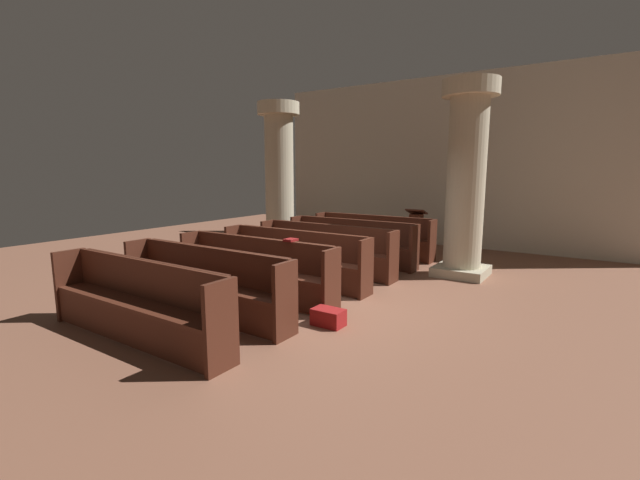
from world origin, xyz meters
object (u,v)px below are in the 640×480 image
(pillar_far_side, at_px, (279,175))
(pew_row_6, at_px, (136,299))
(pew_row_3, at_px, (294,256))
(lectern, at_px, (416,233))
(pew_row_2, at_px, (325,247))
(kneeler_box_red, at_px, (328,317))
(pew_row_1, at_px, (351,240))
(hymn_book, at_px, (291,240))
(pew_row_4, at_px, (254,267))
(pew_row_0, at_px, (373,234))
(pillar_aisle_side, at_px, (466,177))
(pew_row_5, at_px, (204,281))

(pillar_far_side, bearing_deg, pew_row_6, -67.63)
(pew_row_3, relative_size, lectern, 2.78)
(pew_row_6, xyz_separation_m, pillar_far_side, (-2.30, 5.59, 1.40))
(pew_row_2, height_order, pillar_far_side, pillar_far_side)
(pillar_far_side, height_order, kneeler_box_red, pillar_far_side)
(pillar_far_side, bearing_deg, pew_row_1, -8.96)
(hymn_book, bearing_deg, pew_row_4, -162.57)
(pew_row_2, relative_size, pew_row_4, 1.00)
(pew_row_2, distance_m, lectern, 3.27)
(pillar_far_side, bearing_deg, pew_row_0, 16.53)
(pillar_aisle_side, distance_m, kneeler_box_red, 4.23)
(pew_row_2, relative_size, pillar_aisle_side, 0.82)
(pew_row_5, bearing_deg, pew_row_3, 90.00)
(pillar_aisle_side, bearing_deg, pew_row_4, -124.90)
(pillar_aisle_side, bearing_deg, pew_row_1, -174.32)
(pew_row_2, height_order, pew_row_3, same)
(pillar_aisle_side, relative_size, kneeler_box_red, 8.72)
(hymn_book, relative_size, kneeler_box_red, 0.47)
(pew_row_3, distance_m, pew_row_5, 2.09)
(pew_row_3, bearing_deg, lectern, 81.26)
(pew_row_1, height_order, pew_row_6, same)
(pew_row_6, bearing_deg, pew_row_2, 90.00)
(pew_row_1, height_order, pew_row_4, same)
(lectern, bearing_deg, pew_row_2, -101.52)
(pew_row_4, bearing_deg, pew_row_5, -90.00)
(pew_row_0, distance_m, pew_row_1, 1.05)
(pew_row_1, height_order, pillar_aisle_side, pillar_aisle_side)
(pew_row_2, height_order, kneeler_box_red, pew_row_2)
(pew_row_4, distance_m, pillar_aisle_side, 4.34)
(pew_row_4, bearing_deg, pew_row_1, 90.00)
(pew_row_0, height_order, kneeler_box_red, pew_row_0)
(hymn_book, bearing_deg, pew_row_0, 98.47)
(pew_row_3, xyz_separation_m, pew_row_4, (0.00, -1.05, 0.00))
(pew_row_1, relative_size, pew_row_5, 1.00)
(pew_row_1, distance_m, pew_row_5, 4.18)
(pew_row_4, distance_m, pew_row_5, 1.05)
(pew_row_3, height_order, pew_row_6, same)
(pew_row_5, bearing_deg, pew_row_1, 90.00)
(lectern, bearing_deg, pew_row_6, -95.06)
(pew_row_6, bearing_deg, hymn_book, 75.36)
(pew_row_2, distance_m, pew_row_6, 4.18)
(pew_row_3, bearing_deg, pew_row_5, -90.00)
(pew_row_3, xyz_separation_m, pew_row_5, (0.00, -2.09, 0.00))
(pew_row_3, distance_m, lectern, 4.30)
(pew_row_3, bearing_deg, pillar_aisle_side, 44.68)
(pillar_far_side, relative_size, lectern, 3.41)
(pillar_far_side, bearing_deg, pillar_aisle_side, -1.59)
(pew_row_1, relative_size, pew_row_6, 1.00)
(pew_row_6, bearing_deg, pew_row_0, 90.00)
(pew_row_2, height_order, pew_row_5, same)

